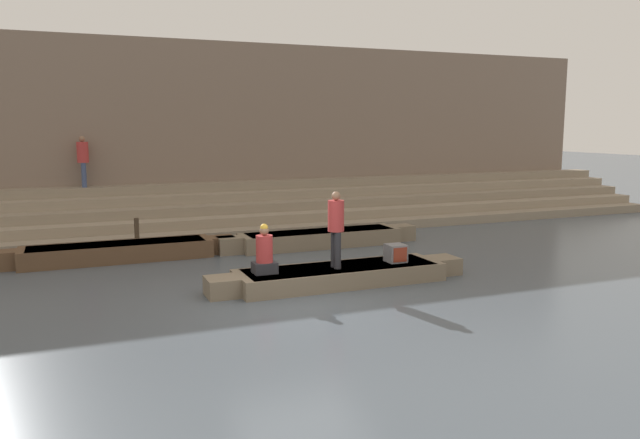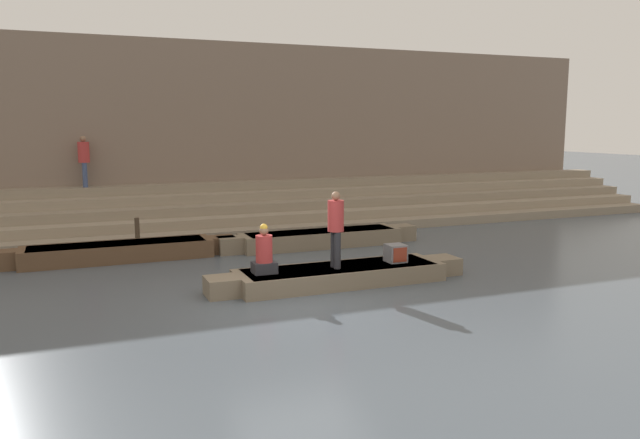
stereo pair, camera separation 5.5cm
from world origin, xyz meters
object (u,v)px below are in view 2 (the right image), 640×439
at_px(person_on_steps, 84,158).
at_px(moored_boat_shore, 119,251).
at_px(moored_boat_distant, 321,238).
at_px(person_rowing, 264,254).
at_px(rowboat_main, 340,275).
at_px(tv_set, 396,253).
at_px(mooring_post, 137,235).
at_px(person_standing, 336,224).

bearing_deg(person_on_steps, moored_boat_shore, -140.17).
xyz_separation_m(moored_boat_shore, moored_boat_distant, (5.67, -0.21, -0.00)).
xyz_separation_m(person_rowing, moored_boat_distant, (3.02, 4.20, -0.57)).
relative_size(rowboat_main, tv_set, 13.90).
xyz_separation_m(rowboat_main, person_on_steps, (-5.02, 9.42, 2.26)).
bearing_deg(rowboat_main, person_on_steps, 119.54).
height_order(rowboat_main, mooring_post, mooring_post).
relative_size(person_standing, moored_boat_shore, 0.27).
height_order(rowboat_main, person_standing, person_standing).
relative_size(rowboat_main, person_standing, 3.56).
bearing_deg(mooring_post, rowboat_main, -54.36).
distance_m(person_rowing, moored_boat_shore, 5.18).
bearing_deg(mooring_post, person_on_steps, 106.21).
bearing_deg(person_on_steps, moored_boat_distant, -96.68).
xyz_separation_m(person_rowing, mooring_post, (-2.07, 5.31, -0.33)).
bearing_deg(tv_set, mooring_post, 138.58).
height_order(mooring_post, person_on_steps, person_on_steps).
bearing_deg(moored_boat_shore, person_standing, -51.77).
relative_size(person_standing, mooring_post, 1.73).
bearing_deg(person_standing, moored_boat_shore, 124.57).
relative_size(mooring_post, person_on_steps, 0.59).
distance_m(person_rowing, person_on_steps, 10.07).
height_order(tv_set, moored_boat_distant, tv_set).
height_order(person_standing, person_rowing, person_standing).
bearing_deg(tv_set, person_rowing, -177.02).
distance_m(person_rowing, mooring_post, 5.71).
relative_size(rowboat_main, moored_boat_distant, 0.99).
relative_size(person_rowing, tv_set, 2.45).
xyz_separation_m(rowboat_main, person_standing, (-0.14, -0.07, 1.16)).
bearing_deg(moored_boat_shore, person_on_steps, 91.79).
height_order(person_rowing, moored_boat_distant, person_rowing).
xyz_separation_m(person_standing, moored_boat_shore, (-4.27, 4.52, -1.13)).
distance_m(rowboat_main, person_rowing, 1.86).
distance_m(moored_boat_distant, mooring_post, 5.22).
height_order(rowboat_main, tv_set, tv_set).
bearing_deg(person_rowing, person_standing, 13.03).
bearing_deg(moored_boat_shore, tv_set, -42.91).
bearing_deg(person_on_steps, rowboat_main, -119.09).
relative_size(moored_boat_distant, person_on_steps, 3.67).
height_order(tv_set, person_on_steps, person_on_steps).
xyz_separation_m(moored_boat_distant, person_on_steps, (-6.28, 5.19, 2.23)).
xyz_separation_m(rowboat_main, moored_boat_distant, (1.26, 4.24, 0.03)).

